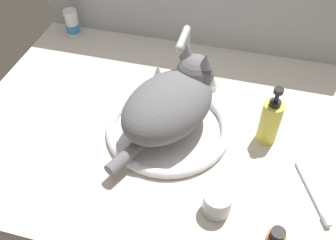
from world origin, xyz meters
The scene contains 8 objects.
countertop centered at (0.00, 0.00, 1.50)cm, with size 105.55×79.85×3.00cm, color silver.
sink_basin centered at (2.97, -2.04, 4.10)cm, with size 33.53×33.53×2.51cm.
faucet centered at (2.97, 17.04, 11.23)cm, with size 20.11×11.94×20.50cm.
cat centered at (3.78, -0.28, 12.60)cm, with size 29.13×37.22×17.67cm.
soap_pump_bottle centered at (28.81, 1.80, 9.58)cm, with size 5.21×5.21×17.43cm.
pill_bottle centered at (-41.35, 34.11, 7.56)cm, with size 4.71×4.71×9.82cm.
metal_jar centered at (19.68, -22.89, 6.01)cm, with size 6.59×6.59×5.99cm.
toothbrush centered at (40.77, -13.60, 3.62)cm, with size 8.04×16.53×1.70cm.
Camera 1 is at (20.38, -67.85, 77.30)cm, focal length 39.59 mm.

